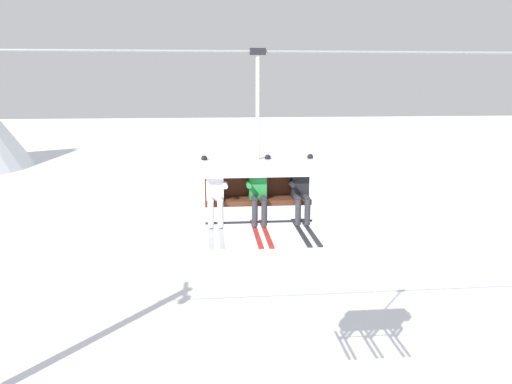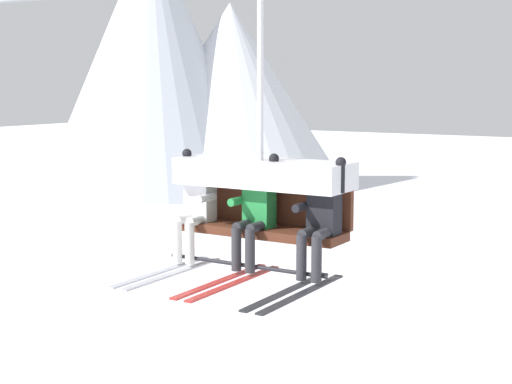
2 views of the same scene
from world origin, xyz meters
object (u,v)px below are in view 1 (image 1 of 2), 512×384
(skier_green, at_px, (259,190))
(chairlift_chair, at_px, (257,173))
(skier_white, at_px, (215,191))
(skier_black, at_px, (301,189))

(skier_green, bearing_deg, chairlift_chair, 90.89)
(skier_white, bearing_deg, chairlift_chair, 14.81)
(skier_green, bearing_deg, skier_black, 0.00)
(chairlift_chair, bearing_deg, skier_green, -89.11)
(skier_white, distance_m, skier_green, 0.81)
(skier_black, bearing_deg, skier_white, 180.00)
(skier_green, bearing_deg, skier_white, 180.00)
(skier_white, relative_size, skier_green, 1.00)
(skier_white, height_order, skier_black, same)
(skier_white, distance_m, skier_black, 1.62)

